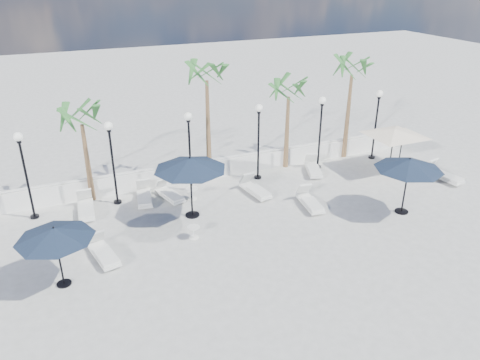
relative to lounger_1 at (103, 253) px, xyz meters
name	(u,v)px	position (x,y,z in m)	size (l,w,h in m)	color
ground	(245,262)	(4.70, -2.22, -0.25)	(100.00, 100.00, 0.00)	gray
balustrade	(185,173)	(4.70, 5.28, 0.22)	(26.00, 0.30, 1.01)	silver
lamppost_1	(24,164)	(-2.30, 4.28, 2.24)	(0.36, 0.36, 3.84)	black
lamppost_2	(112,152)	(1.20, 4.28, 2.24)	(0.36, 0.36, 3.84)	black
lamppost_3	(189,141)	(4.70, 4.28, 2.24)	(0.36, 0.36, 3.84)	black
lamppost_4	(259,131)	(8.20, 4.28, 2.24)	(0.36, 0.36, 3.84)	black
lamppost_5	(321,123)	(11.70, 4.28, 2.24)	(0.36, 0.36, 3.84)	black
lamppost_6	(377,115)	(15.20, 4.28, 2.24)	(0.36, 0.36, 3.84)	black
palm_1	(81,121)	(0.20, 5.08, 3.51)	(2.60, 2.60, 4.70)	brown
palm_2	(207,78)	(5.90, 5.08, 4.87)	(2.60, 2.60, 6.10)	brown
palm_3	(289,94)	(10.20, 5.08, 3.70)	(2.60, 2.60, 4.90)	brown
palm_4	(352,72)	(13.90, 5.08, 4.48)	(2.60, 2.60, 5.70)	brown
lounger_1	(103,253)	(0.00, 0.00, 0.00)	(1.02, 2.06, 0.74)	silver
lounger_2	(86,208)	(-0.22, 3.84, 0.01)	(0.80, 2.09, 0.77)	silver
lounger_3	(144,196)	(2.36, 4.00, 0.00)	(0.95, 2.04, 0.74)	silver
lounger_4	(255,189)	(7.34, 2.70, 0.00)	(0.93, 2.05, 0.74)	silver
lounger_5	(170,194)	(3.50, 3.81, -0.01)	(1.05, 1.97, 0.70)	silver
lounger_6	(310,202)	(9.07, 0.61, 0.00)	(0.88, 2.02, 0.73)	silver
lounger_7	(313,168)	(11.14, 3.79, 0.00)	(1.28, 2.07, 0.74)	silver
lounger_8	(443,175)	(16.70, 0.53, 0.02)	(1.05, 2.19, 0.79)	silver
side_table_1	(194,231)	(3.49, 0.10, 0.05)	(0.51, 0.51, 0.49)	silver
side_table_2	(192,193)	(4.44, 3.32, 0.08)	(0.57, 0.57, 0.55)	silver
parasol_navy_left	(55,234)	(-1.47, -1.04, 1.74)	(2.56, 2.56, 2.26)	black
parasol_navy_mid	(190,164)	(3.98, 1.84, 2.16)	(3.06, 3.06, 2.74)	black
parasol_navy_right	(409,164)	(12.51, -1.39, 2.01)	(2.87, 2.87, 2.57)	black
parasol_cream_sq_a	(395,129)	(14.93, 2.46, 2.04)	(5.03, 5.03, 2.47)	black
parasol_cream_sq_b	(404,131)	(15.88, 2.85, 1.71)	(4.23, 4.23, 2.12)	black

